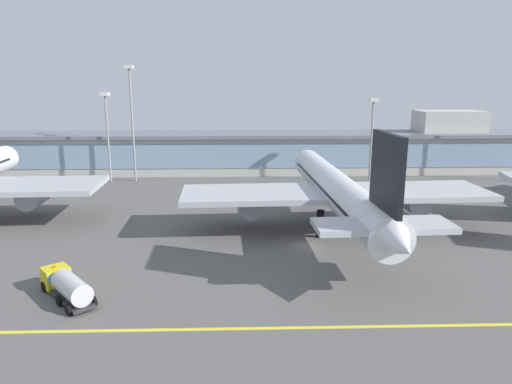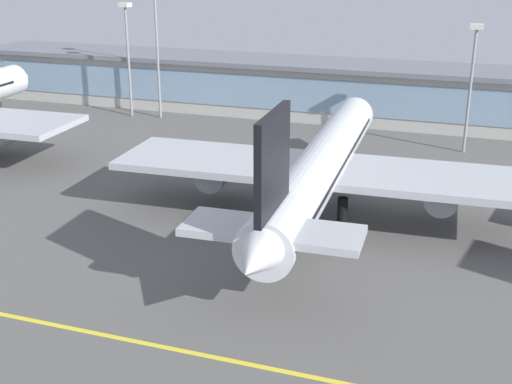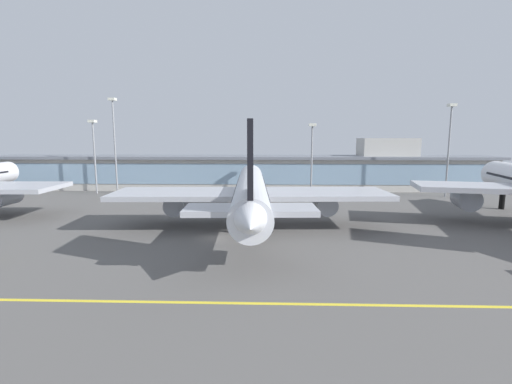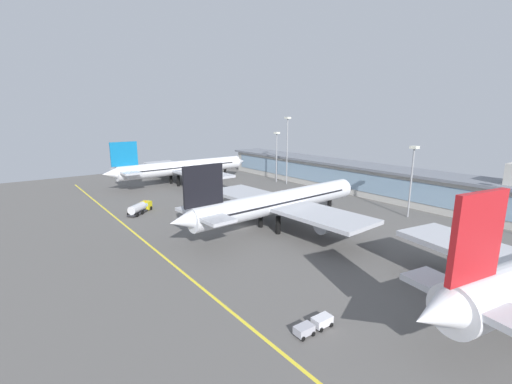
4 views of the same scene
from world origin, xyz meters
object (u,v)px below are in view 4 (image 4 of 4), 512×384
Objects in this scene: apron_light_mast_centre at (412,169)px; apron_light_mast_west at (277,149)px; airliner_near_left at (182,168)px; airliner_near_right at (280,202)px; baggage_tug_near at (314,325)px; apron_light_mast_east at (287,141)px; fuel_tanker_truck at (140,207)px.

apron_light_mast_west is at bearing 176.03° from apron_light_mast_centre.
airliner_near_left is 37.70m from apron_light_mast_west.
airliner_near_right is (63.29, -5.06, -0.12)m from airliner_near_left.
airliner_near_right is at bearing 57.05° from baggage_tug_near.
apron_light_mast_west is at bearing -173.62° from apron_light_mast_east.
fuel_tanker_truck is 0.45× the size of apron_light_mast_centre.
airliner_near_left reaches higher than airliner_near_right.
fuel_tanker_truck is at bearing -130.41° from apron_light_mast_centre.
apron_light_mast_centre is (58.15, -4.03, -0.66)m from apron_light_mast_west.
fuel_tanker_truck is at bearing -84.29° from apron_light_mast_east.
airliner_near_left is at bearing 75.69° from baggage_tug_near.
apron_light_mast_centre is 0.73× the size of apron_light_mast_east.
apron_light_mast_east is at bearing -39.31° from airliner_near_left.
airliner_near_right is at bearing -113.24° from apron_light_mast_centre.
apron_light_mast_centre reaches higher than airliner_near_left.
airliner_near_left is 82.37m from apron_light_mast_centre.
fuel_tanker_truck is 61.19m from apron_light_mast_west.
baggage_tug_near is 95.15m from apron_light_mast_east.
apron_light_mast_centre reaches higher than fuel_tanker_truck.
apron_light_mast_east reaches higher than baggage_tug_near.
apron_light_mast_centre is at bearing -25.74° from airliner_near_right.
apron_light_mast_centre is (46.73, 54.90, 11.20)m from fuel_tanker_truck.
apron_light_mast_east is (5.46, 0.61, 3.22)m from apron_light_mast_west.
apron_light_mast_centre is at bearing -80.59° from fuel_tanker_truck.
apron_light_mast_west is 6.37m from apron_light_mast_east.
fuel_tanker_truck is at bearing -133.64° from airliner_near_left.
airliner_near_left is at bearing 82.93° from airliner_near_right.
apron_light_mast_east is (-71.75, 60.46, 15.79)m from baggage_tug_near.
apron_light_mast_east reaches higher than apron_light_mast_west.
apron_light_mast_west reaches higher than airliner_near_right.
fuel_tanker_truck is at bearing 121.67° from airliner_near_right.
airliner_near_right is 36.17m from apron_light_mast_centre.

